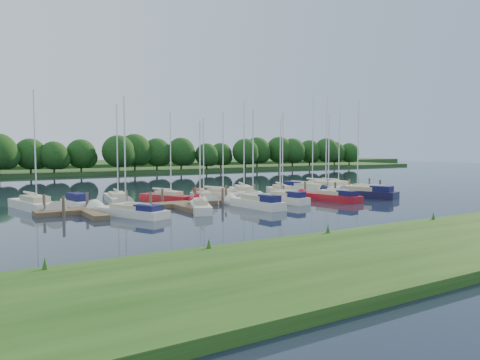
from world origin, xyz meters
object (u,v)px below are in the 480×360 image
sailboat_n_5 (222,195)px  sailboat_s_2 (256,204)px  dock (251,200)px  motorboat (79,203)px  sailboat_n_0 (36,207)px

sailboat_n_5 → sailboat_s_2: sailboat_n_5 is taller
sailboat_n_5 → dock: bearing=73.7°
motorboat → sailboat_s_2: bearing=135.9°
sailboat_n_0 → motorboat: sailboat_n_0 is taller
motorboat → sailboat_s_2: size_ratio=0.59×
dock → sailboat_n_0: 19.89m
motorboat → sailboat_n_5: sailboat_n_5 is taller
sailboat_n_0 → sailboat_n_5: (18.81, 0.13, -0.02)m
sailboat_n_5 → sailboat_s_2: bearing=58.6°
dock → sailboat_n_5: size_ratio=4.19×
dock → sailboat_n_0: bearing=165.3°
sailboat_n_0 → sailboat_s_2: (17.11, -9.12, 0.06)m
dock → motorboat: (-15.54, 5.12, 0.13)m
sailboat_n_5 → sailboat_s_2: (-1.69, -9.25, 0.07)m
motorboat → sailboat_n_5: bearing=170.6°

